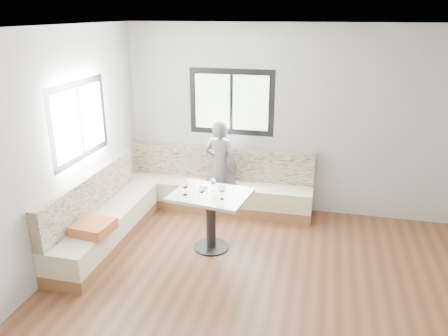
# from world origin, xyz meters

# --- Properties ---
(room) EXTENTS (5.01, 5.01, 2.81)m
(room) POSITION_xyz_m (-0.08, 0.08, 1.41)
(room) COLOR brown
(room) RESTS_ON ground
(banquette) EXTENTS (2.90, 2.80, 0.95)m
(banquette) POSITION_xyz_m (-1.59, 1.62, 0.33)
(banquette) COLOR brown
(banquette) RESTS_ON ground
(table) EXTENTS (1.04, 0.86, 0.78)m
(table) POSITION_xyz_m (-0.84, 1.03, 0.58)
(table) COLOR black
(table) RESTS_ON ground
(person) EXTENTS (0.59, 0.46, 1.46)m
(person) POSITION_xyz_m (-0.99, 2.17, 0.73)
(person) COLOR #59555D
(person) RESTS_ON ground
(olive_ramekin) EXTENTS (0.09, 0.09, 0.04)m
(olive_ramekin) POSITION_xyz_m (-0.98, 1.18, 0.80)
(olive_ramekin) COLOR white
(olive_ramekin) RESTS_ON table
(wine_glass_a) EXTENTS (0.08, 0.08, 0.18)m
(wine_glass_a) POSITION_xyz_m (-1.14, 0.91, 0.90)
(wine_glass_a) COLOR white
(wine_glass_a) RESTS_ON table
(wine_glass_b) EXTENTS (0.08, 0.08, 0.18)m
(wine_glass_b) POSITION_xyz_m (-0.90, 0.83, 0.90)
(wine_glass_b) COLOR white
(wine_glass_b) RESTS_ON table
(wine_glass_c) EXTENTS (0.08, 0.08, 0.18)m
(wine_glass_c) POSITION_xyz_m (-0.66, 0.89, 0.90)
(wine_glass_c) COLOR white
(wine_glass_c) RESTS_ON table
(wine_glass_d) EXTENTS (0.08, 0.08, 0.18)m
(wine_glass_d) POSITION_xyz_m (-0.83, 1.12, 0.90)
(wine_glass_d) COLOR white
(wine_glass_d) RESTS_ON table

